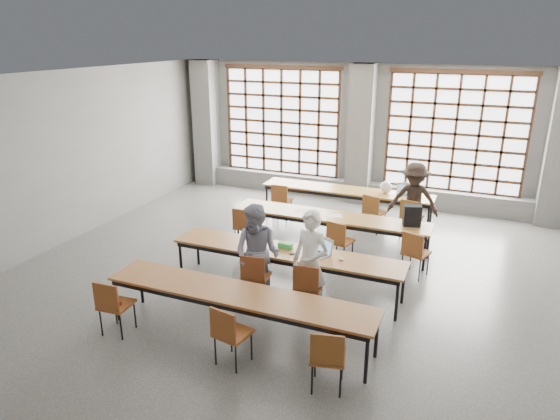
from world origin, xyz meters
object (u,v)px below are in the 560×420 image
object	(u,v)px
chair_back_mid	(373,210)
phone	(294,254)
chair_back_left	(281,198)
chair_near_right	(328,354)
chair_mid_centre	(339,238)
chair_near_mid	(229,330)
desk_row_a	(346,192)
student_back	(413,200)
chair_near_left	(112,302)
plastic_bag	(386,187)
student_male	(310,262)
backpack	(412,216)
red_pouch	(116,302)
green_box	(285,246)
desk_row_b	(329,218)
chair_mid_right	(415,250)
chair_mid_left	(244,224)
laptop_front	(321,250)
student_female	(257,254)
desk_row_c	(286,254)
chair_back_right	(411,214)
laptop_back	(405,192)
mouse	(341,259)
desk_row_d	(238,296)
chair_front_right	(308,284)
chair_front_left	(255,273)

from	to	relation	value
chair_back_mid	phone	xyz separation A→B (m)	(-0.60, -3.26, 0.20)
chair_back_left	chair_near_right	world-z (taller)	same
chair_mid_centre	chair_near_mid	size ratio (longest dim) A/B	1.00
desk_row_a	student_back	bearing A→B (deg)	-17.35
chair_near_left	plastic_bag	xyz separation A→B (m)	(2.68, 6.07, 0.34)
student_male	student_back	bearing A→B (deg)	89.07
backpack	red_pouch	xyz separation A→B (m)	(-3.54, -4.14, -0.43)
green_box	desk_row_b	bearing A→B (deg)	83.63
phone	chair_mid_right	bearing A→B (deg)	38.81
chair_mid_left	laptop_front	world-z (taller)	laptop_front
student_female	student_male	bearing A→B (deg)	2.85
chair_back_left	backpack	bearing A→B (deg)	-20.35
chair_back_mid	backpack	distance (m)	1.58
student_female	laptop_front	distance (m)	1.07
desk_row_c	chair_back_right	xyz separation A→B (m)	(1.58, 3.16, -0.13)
chair_near_mid	laptop_back	world-z (taller)	laptop_back
chair_mid_centre	phone	size ratio (longest dim) A/B	6.77
desk_row_b	laptop_back	distance (m)	2.28
desk_row_b	green_box	size ratio (longest dim) A/B	16.00
desk_row_b	phone	world-z (taller)	phone
desk_row_b	plastic_bag	world-z (taller)	plastic_bag
mouse	plastic_bag	world-z (taller)	plastic_bag
chair_back_left	red_pouch	distance (m)	5.32
desk_row_c	desk_row_b	bearing A→B (deg)	85.35
desk_row_d	desk_row_c	bearing A→B (deg)	86.87
red_pouch	chair_back_right	bearing A→B (deg)	57.59
green_box	plastic_bag	xyz separation A→B (m)	(0.95, 3.76, 0.10)
chair_near_left	student_female	bearing A→B (deg)	49.39
student_female	mouse	bearing A→B (deg)	23.85
desk_row_c	laptop_back	world-z (taller)	laptop_back
student_male	laptop_front	xyz separation A→B (m)	(-0.02, 0.60, -0.05)
chair_near_mid	desk_row_b	bearing A→B (deg)	89.19
chair_back_left	chair_back_mid	bearing A→B (deg)	0.09
chair_mid_centre	phone	bearing A→B (deg)	-104.30
backpack	chair_near_left	bearing A→B (deg)	-147.14
desk_row_d	backpack	world-z (taller)	backpack
chair_front_right	plastic_bag	distance (m)	4.49
chair_front_right	desk_row_d	bearing A→B (deg)	-125.54
chair_near_left	student_back	bearing A→B (deg)	58.49
laptop_front	red_pouch	distance (m)	3.28
chair_front_left	student_female	xyz separation A→B (m)	(-0.01, 0.13, 0.29)
student_male	chair_mid_left	bearing A→B (deg)	152.29
chair_mid_left	chair_back_right	bearing A→B (deg)	31.49
student_male	laptop_back	world-z (taller)	student_male
chair_front_left	chair_near_mid	size ratio (longest dim) A/B	1.00
student_male	phone	bearing A→B (deg)	150.25
phone	red_pouch	size ratio (longest dim) A/B	0.65
chair_near_left	laptop_back	xyz separation A→B (m)	(3.11, 6.12, 0.25)
student_back	chair_mid_left	bearing A→B (deg)	-148.83
chair_mid_right	chair_mid_centre	bearing A→B (deg)	-179.94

